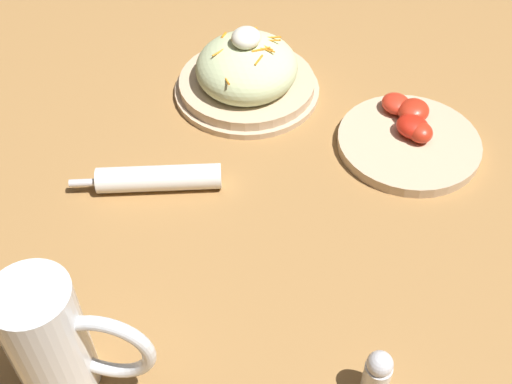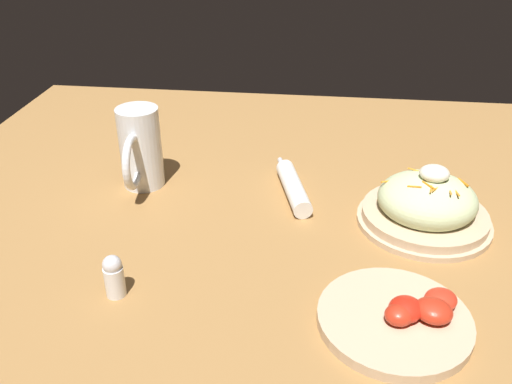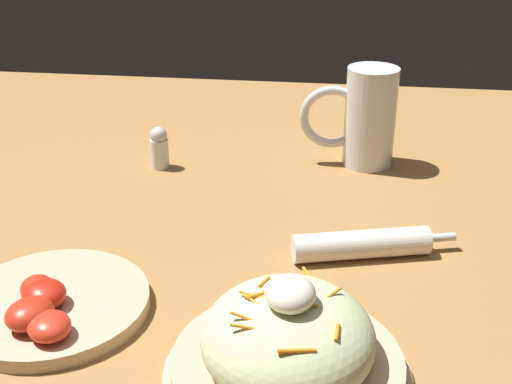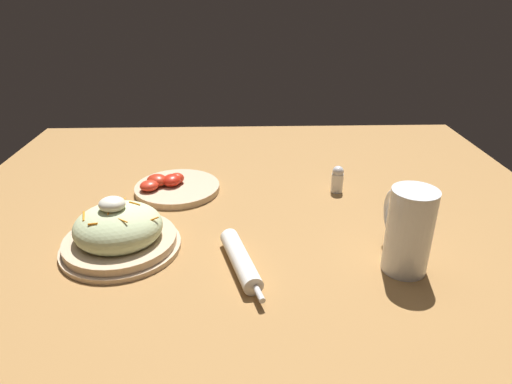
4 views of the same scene
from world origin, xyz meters
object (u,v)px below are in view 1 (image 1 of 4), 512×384
Objects in this scene: beer_mug at (54,344)px; salt_shaker at (377,374)px; napkin_roll at (158,178)px; tomato_plate at (409,137)px; salad_plate at (247,74)px.

salt_shaker is at bearing -79.89° from beer_mug.
tomato_plate is at bearing -63.60° from napkin_roll.
salad_plate is 3.41× the size of salt_shaker.
beer_mug reaches higher than tomato_plate.
salt_shaker reaches higher than tomato_plate.
tomato_plate is at bearing -1.99° from salt_shaker.
salt_shaker is at bearing -152.45° from salad_plate.
beer_mug is 0.76× the size of tomato_plate.
salad_plate is 0.54m from beer_mug.
beer_mug is at bearing 100.11° from salt_shaker.
beer_mug is at bearing 143.78° from tomato_plate.
beer_mug reaches higher than salad_plate.
salad_plate is 1.13× the size of napkin_roll.
salad_plate is 0.53m from salt_shaker.
beer_mug reaches higher than salt_shaker.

